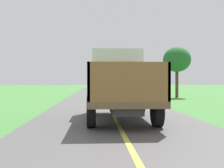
{
  "coord_description": "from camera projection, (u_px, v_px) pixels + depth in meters",
  "views": [
    {
      "loc": [
        -0.78,
        -0.83,
        1.57
      ],
      "look_at": [
        0.03,
        12.85,
        1.4
      ],
      "focal_mm": 46.38,
      "sensor_mm": 36.0,
      "label": 1
    }
  ],
  "objects": [
    {
      "name": "banana_truck_near",
      "position": [
        118.0,
        83.0,
        11.65
      ],
      "size": [
        2.38,
        5.82,
        2.8
      ],
      "color": "#2D2D30",
      "rests_on": "road_surface"
    },
    {
      "name": "roadside_tree_near_left",
      "position": [
        177.0,
        60.0,
        26.44
      ],
      "size": [
        2.53,
        2.53,
        4.63
      ],
      "color": "#4C3823",
      "rests_on": "ground"
    }
  ]
}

